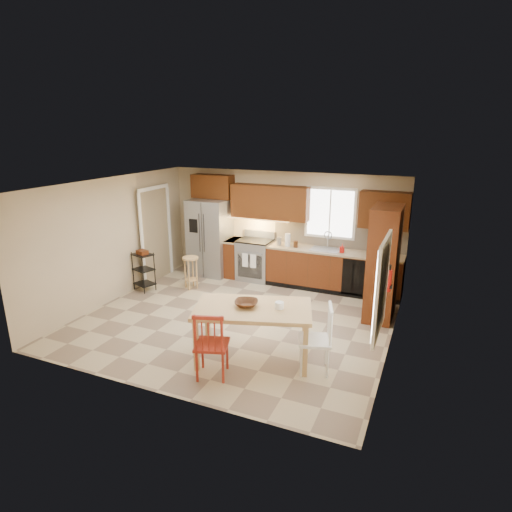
{
  "coord_description": "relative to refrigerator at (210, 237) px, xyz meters",
  "views": [
    {
      "loc": [
        3.22,
        -6.56,
        3.43
      ],
      "look_at": [
        0.24,
        0.4,
        1.15
      ],
      "focal_mm": 30.0,
      "sensor_mm": 36.0,
      "label": 1
    }
  ],
  "objects": [
    {
      "name": "floor",
      "position": [
        1.7,
        -2.12,
        -0.91
      ],
      "size": [
        5.5,
        5.5,
        0.0
      ],
      "primitive_type": "plane",
      "color": "tan",
      "rests_on": "ground"
    },
    {
      "name": "refrigerator",
      "position": [
        0.0,
        0.0,
        0.0
      ],
      "size": [
        0.92,
        0.75,
        1.82
      ],
      "primitive_type": "cube",
      "color": "gray",
      "rests_on": "floor"
    },
    {
      "name": "wall_right",
      "position": [
        4.45,
        -2.12,
        0.34
      ],
      "size": [
        0.02,
        5.0,
        2.5
      ],
      "primitive_type": "cube",
      "color": "#CCB793",
      "rests_on": "ground"
    },
    {
      "name": "paper_towel",
      "position": [
        1.95,
        0.03,
        0.13
      ],
      "size": [
        0.12,
        0.12,
        0.28
      ],
      "primitive_type": "cylinder",
      "color": "white",
      "rests_on": "base_cabinet_run"
    },
    {
      "name": "undercab_glow",
      "position": [
        1.15,
        0.17,
        0.52
      ],
      "size": [
        1.6,
        0.3,
        0.01
      ],
      "primitive_type": "cube",
      "color": "#FFBF66",
      "rests_on": "wall_back"
    },
    {
      "name": "canister_wood",
      "position": [
        2.15,
        -0.0,
        0.06
      ],
      "size": [
        0.1,
        0.1,
        0.14
      ],
      "primitive_type": "cylinder",
      "color": "#4A2813",
      "rests_on": "base_cabinet_run"
    },
    {
      "name": "base_cabinet_run",
      "position": [
        2.99,
        0.08,
        -0.46
      ],
      "size": [
        2.92,
        0.6,
        0.9
      ],
      "primitive_type": "cube",
      "color": "#602B11",
      "rests_on": "floor"
    },
    {
      "name": "fire_extinguisher",
      "position": [
        4.33,
        -1.98,
        0.19
      ],
      "size": [
        0.12,
        0.12,
        0.36
      ],
      "primitive_type": "cylinder",
      "color": "#B4120C",
      "rests_on": "wall_right"
    },
    {
      "name": "bar_stool",
      "position": [
        0.09,
        -1.06,
        -0.55
      ],
      "size": [
        0.39,
        0.39,
        0.72
      ],
      "primitive_type": null,
      "rotation": [
        0.0,
        0.0,
        0.13
      ],
      "color": "tan",
      "rests_on": "floor"
    },
    {
      "name": "wall_back",
      "position": [
        1.7,
        0.38,
        0.34
      ],
      "size": [
        5.5,
        0.02,
        2.5
      ],
      "primitive_type": "cube",
      "color": "#CCB793",
      "rests_on": "ground"
    },
    {
      "name": "upper_right_block",
      "position": [
        3.95,
        0.2,
        0.92
      ],
      "size": [
        1.0,
        0.35,
        0.75
      ],
      "primitive_type": "cube",
      "color": "#55270E",
      "rests_on": "wall_back"
    },
    {
      "name": "backsplash",
      "position": [
        2.99,
        0.36,
        0.27
      ],
      "size": [
        2.92,
        0.03,
        0.55
      ],
      "primitive_type": "cube",
      "color": "beige",
      "rests_on": "wall_back"
    },
    {
      "name": "dishwasher",
      "position": [
        3.55,
        -0.22,
        -0.46
      ],
      "size": [
        0.6,
        0.02,
        0.78
      ],
      "primitive_type": "cube",
      "color": "black",
      "rests_on": "floor"
    },
    {
      "name": "wall_front",
      "position": [
        1.7,
        -4.62,
        0.34
      ],
      "size": [
        5.5,
        0.02,
        2.5
      ],
      "primitive_type": "cube",
      "color": "#CCB793",
      "rests_on": "ground"
    },
    {
      "name": "sink",
      "position": [
        2.8,
        0.08,
        -0.05
      ],
      "size": [
        0.62,
        0.46,
        0.16
      ],
      "primitive_type": "cube",
      "color": "gray",
      "rests_on": "base_cabinet_run"
    },
    {
      "name": "wall_left",
      "position": [
        -1.05,
        -2.12,
        0.34
      ],
      "size": [
        0.02,
        5.0,
        2.5
      ],
      "primitive_type": "cube",
      "color": "#CCB793",
      "rests_on": "ground"
    },
    {
      "name": "chair_white",
      "position": [
        3.51,
        -3.25,
        -0.4
      ],
      "size": [
        0.6,
        0.6,
        1.02
      ],
      "primitive_type": null,
      "rotation": [
        0.0,
        0.0,
        1.88
      ],
      "color": "white",
      "rests_on": "floor"
    },
    {
      "name": "utility_cart",
      "position": [
        -0.8,
        -1.55,
        -0.48
      ],
      "size": [
        0.51,
        0.45,
        0.86
      ],
      "primitive_type": null,
      "rotation": [
        0.0,
        0.0,
        -0.33
      ],
      "color": "black",
      "rests_on": "floor"
    },
    {
      "name": "ceiling",
      "position": [
        1.7,
        -2.12,
        1.59
      ],
      "size": [
        5.5,
        5.0,
        0.02
      ],
      "primitive_type": "cube",
      "color": "silver",
      "rests_on": "ground"
    },
    {
      "name": "chair_red",
      "position": [
        2.21,
        -3.95,
        -0.4
      ],
      "size": [
        0.6,
        0.6,
        1.02
      ],
      "primitive_type": null,
      "rotation": [
        0.0,
        0.0,
        0.31
      ],
      "color": "maroon",
      "rests_on": "floor"
    },
    {
      "name": "soap_bottle",
      "position": [
        3.18,
        -0.02,
        0.09
      ],
      "size": [
        0.09,
        0.09,
        0.19
      ],
      "primitive_type": "imported",
      "color": "#B4120C",
      "rests_on": "base_cabinet_run"
    },
    {
      "name": "doorway",
      "position": [
        -0.97,
        -0.82,
        0.14
      ],
      "size": [
        0.04,
        0.95,
        2.1
      ],
      "primitive_type": "cube",
      "color": "#8C7A59",
      "rests_on": "wall_left"
    },
    {
      "name": "range_stove",
      "position": [
        1.15,
        0.06,
        -0.45
      ],
      "size": [
        0.76,
        0.63,
        0.92
      ],
      "primitive_type": "cube",
      "color": "gray",
      "rests_on": "floor"
    },
    {
      "name": "upper_over_fridge",
      "position": [
        0.0,
        0.2,
        1.19
      ],
      "size": [
        1.0,
        0.35,
        0.55
      ],
      "primitive_type": "cube",
      "color": "#55270E",
      "rests_on": "wall_back"
    },
    {
      "name": "dining_table",
      "position": [
        2.56,
        -3.3,
        -0.49
      ],
      "size": [
        1.95,
        1.46,
        0.85
      ],
      "primitive_type": null,
      "rotation": [
        0.0,
        0.0,
        0.31
      ],
      "color": "tan",
      "rests_on": "floor"
    },
    {
      "name": "pantry",
      "position": [
        4.13,
        -0.93,
        0.14
      ],
      "size": [
        0.5,
        0.95,
        2.1
      ],
      "primitive_type": "cube",
      "color": "#602B11",
      "rests_on": "floor"
    },
    {
      "name": "table_jar",
      "position": [
        2.94,
        -3.19,
        -0.02
      ],
      "size": [
        0.18,
        0.18,
        0.16
      ],
      "primitive_type": "cylinder",
      "rotation": [
        0.0,
        0.0,
        0.31
      ],
      "color": "white",
      "rests_on": "dining_table"
    },
    {
      "name": "base_cabinet_narrow",
      "position": [
        0.6,
        0.08,
        -0.46
      ],
      "size": [
        0.3,
        0.6,
        0.9
      ],
      "primitive_type": "cube",
      "color": "#602B11",
      "rests_on": "floor"
    },
    {
      "name": "window_back",
      "position": [
        2.8,
        0.35,
        0.74
      ],
      "size": [
        1.12,
        0.04,
        1.12
      ],
      "primitive_type": "cube",
      "color": "white",
      "rests_on": "wall_back"
    },
    {
      "name": "window_right",
      "position": [
        4.38,
        -3.27,
        0.54
      ],
      "size": [
        0.04,
        1.02,
        1.32
      ],
      "primitive_type": "cube",
      "color": "white",
      "rests_on": "wall_right"
    },
    {
      "name": "table_bowl",
      "position": [
        2.45,
        -3.3,
        -0.05
      ],
      "size": [
        0.44,
        0.44,
        0.09
      ],
      "primitive_type": "imported",
      "rotation": [
        0.0,
        0.0,
        0.31
      ],
      "color": "#4A2813",
      "rests_on": "dining_table"
    },
    {
      "name": "canister_steel",
      "position": [
        1.75,
        0.03,
        0.08
      ],
      "size": [
        0.11,
        0.11,
        0.18
      ],
      "primitive_type": "cylinder",
      "color": "gray",
      "rests_on": "base_cabinet_run"
    },
    {
      "name": "upper_left_block",
      "position": [
        1.45,
        0.2,
        0.92
      ],
      "size": [
        1.8,
        0.35,
        0.75
      ],
      "primitive_type": "cube",
      "color": "#55270E",
      "rests_on": "wall_back"
    }
  ]
}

